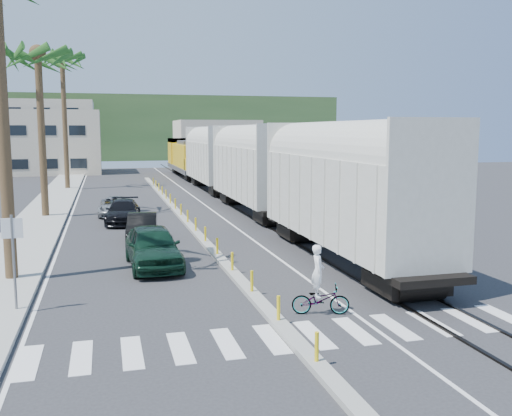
{
  "coord_description": "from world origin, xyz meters",
  "views": [
    {
      "loc": [
        -4.6,
        -15.82,
        5.44
      ],
      "look_at": [
        1.93,
        8.71,
        2.0
      ],
      "focal_mm": 40.0,
      "sensor_mm": 36.0,
      "label": 1
    }
  ],
  "objects_px": {
    "car_lead": "(153,247)",
    "car_second": "(142,227)",
    "street_sign": "(13,249)",
    "cyclist": "(320,293)"
  },
  "relations": [
    {
      "from": "street_sign",
      "to": "cyclist",
      "type": "height_order",
      "value": "street_sign"
    },
    {
      "from": "car_lead",
      "to": "cyclist",
      "type": "relative_size",
      "value": 2.36
    },
    {
      "from": "street_sign",
      "to": "cyclist",
      "type": "bearing_deg",
      "value": -15.32
    },
    {
      "from": "car_lead",
      "to": "cyclist",
      "type": "distance_m",
      "value": 8.48
    },
    {
      "from": "car_second",
      "to": "cyclist",
      "type": "relative_size",
      "value": 1.98
    },
    {
      "from": "car_lead",
      "to": "cyclist",
      "type": "bearing_deg",
      "value": -62.05
    },
    {
      "from": "car_lead",
      "to": "cyclist",
      "type": "height_order",
      "value": "cyclist"
    },
    {
      "from": "street_sign",
      "to": "cyclist",
      "type": "distance_m",
      "value": 9.19
    },
    {
      "from": "street_sign",
      "to": "car_lead",
      "type": "height_order",
      "value": "street_sign"
    },
    {
      "from": "car_lead",
      "to": "car_second",
      "type": "height_order",
      "value": "car_lead"
    }
  ]
}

